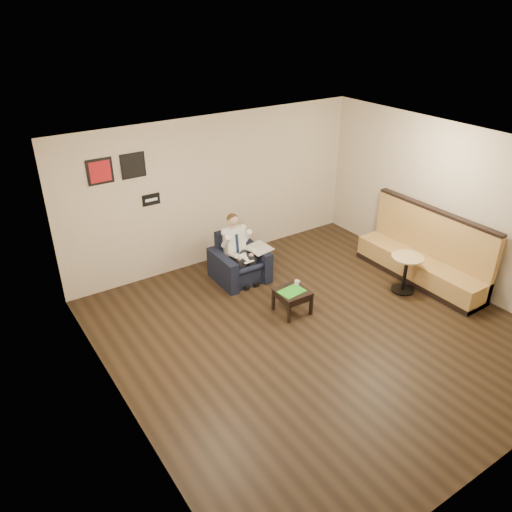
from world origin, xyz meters
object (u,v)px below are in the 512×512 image
green_folder (292,291)px  smartphone (290,286)px  cafe_table (405,274)px  coffee_mug (297,283)px  seated_man (243,253)px  armchair (240,258)px  banquette (423,247)px  side_table (292,301)px

green_folder → smartphone: size_ratio=3.21×
cafe_table → coffee_mug: bearing=160.5°
seated_man → green_folder: (0.12, -1.29, -0.17)m
green_folder → coffee_mug: size_ratio=4.74×
armchair → cafe_table: armchair is taller
green_folder → banquette: size_ratio=0.16×
seated_man → armchair: bearing=90.0°
green_folder → cafe_table: size_ratio=0.60×
banquette → side_table: bearing=170.4°
green_folder → coffee_mug: (0.19, 0.12, 0.04)m
armchair → green_folder: bearing=-84.3°
side_table → banquette: 2.64m
armchair → seated_man: size_ratio=0.75×
green_folder → cafe_table: (2.06, -0.54, -0.07)m
banquette → cafe_table: (-0.53, -0.12, -0.31)m
side_table → coffee_mug: (0.17, 0.10, 0.25)m
coffee_mug → banquette: (2.40, -0.54, 0.20)m
armchair → seated_man: 0.19m
cafe_table → smartphone: bearing=160.6°
seated_man → banquette: banquette is taller
seated_man → cafe_table: (2.18, -1.83, -0.24)m
seated_man → side_table: 1.33m
green_folder → armchair: bearing=94.6°
armchair → cafe_table: 2.91m
armchair → side_table: size_ratio=1.76×
armchair → green_folder: (0.11, -1.40, -0.01)m
seated_man → coffee_mug: (0.31, -1.17, -0.13)m
side_table → coffee_mug: 0.31m
armchair → coffee_mug: armchair is taller
seated_man → side_table: size_ratio=2.34×
armchair → seated_man: seated_man is taller
smartphone → coffee_mug: bearing=-7.1°
smartphone → side_table: bearing=-97.4°
side_table → green_folder: green_folder is taller
coffee_mug → smartphone: coffee_mug is taller
smartphone → banquette: 2.59m
green_folder → coffee_mug: bearing=32.3°
armchair → seated_man: bearing=-90.0°
seated_man → banquette: 3.20m
coffee_mug → cafe_table: bearing=-19.5°
cafe_table → green_folder: bearing=165.3°
coffee_mug → banquette: bearing=-12.6°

